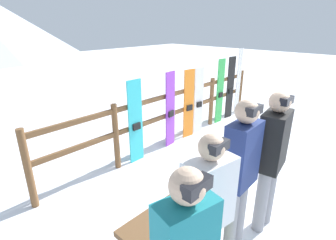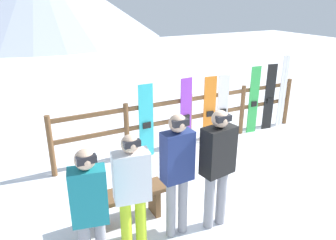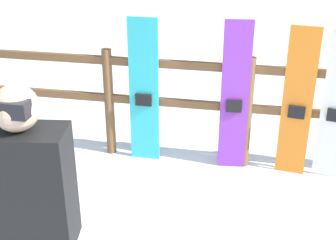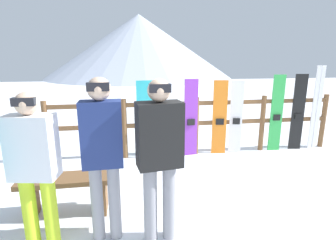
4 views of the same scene
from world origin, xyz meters
name	(u,v)px [view 1 (image 1 of 4)]	position (x,y,z in m)	size (l,w,h in m)	color
ground_plane	(258,175)	(0.00, 0.00, 0.00)	(40.00, 40.00, 0.00)	white
fence	(172,111)	(0.00, 1.92, 0.69)	(5.77, 0.10, 1.16)	brown
bench	(167,222)	(-2.11, 0.10, 0.35)	(1.13, 0.36, 0.50)	brown
person_black	(272,154)	(-1.04, -0.53, 1.00)	(0.48, 0.31, 1.72)	gray
person_white	(208,209)	(-2.24, -0.49, 0.93)	(0.47, 0.31, 1.62)	#B7D826
person_navy	(241,168)	(-1.60, -0.44, 1.03)	(0.41, 0.23, 1.74)	gray
snowboard_cyan	(136,122)	(-1.03, 1.86, 0.75)	(0.30, 0.06, 1.50)	#2DBFCC
snowboard_purple	(170,110)	(-0.13, 1.86, 0.76)	(0.27, 0.07, 1.52)	purple
snowboard_orange	(189,104)	(0.46, 1.86, 0.74)	(0.28, 0.08, 1.49)	orange
snowboard_white	(198,101)	(0.81, 1.86, 0.74)	(0.25, 0.09, 1.48)	white
snowboard_green	(220,92)	(1.68, 1.86, 0.79)	(0.25, 0.07, 1.58)	green
snowboard_black_stripe	(230,88)	(2.17, 1.86, 0.79)	(0.26, 0.08, 1.59)	black
ski_pair_white	(238,82)	(2.58, 1.87, 0.88)	(0.20, 0.02, 1.76)	white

